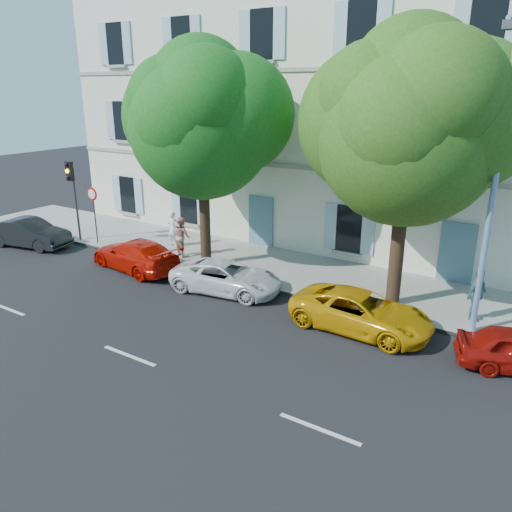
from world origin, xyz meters
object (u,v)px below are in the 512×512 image
Objects in this scene: traffic_light at (72,184)px; pedestrian_a at (173,229)px; street_lamp at (496,172)px; car_white_coupe at (227,277)px; tree_left at (202,127)px; car_dark_sedan at (29,233)px; car_yellow_supercar at (361,312)px; pedestrian_b at (182,236)px; car_red_coupe at (136,255)px; road_sign at (93,203)px; tree_right at (408,135)px; pedestrian_c at (477,295)px.

traffic_light is 2.31× the size of pedestrian_a.
car_white_coupe is at bearing -172.57° from street_lamp.
tree_left is at bearing 154.24° from pedestrian_a.
car_dark_sedan is 16.64m from car_yellow_supercar.
street_lamp is at bearing -91.67° from car_white_coupe.
pedestrian_b is (5.87, 0.97, -1.90)m from traffic_light.
car_red_coupe is (6.62, 0.46, -0.03)m from car_dark_sedan.
car_dark_sedan is 2.46× the size of pedestrian_a.
road_sign is (-14.03, 1.54, 1.48)m from car_yellow_supercar.
road_sign is at bearing -176.17° from tree_left.
car_white_coupe is (4.63, 0.09, -0.06)m from car_red_coupe.
tree_right is 5.54m from pedestrian_c.
car_red_coupe is 0.51× the size of street_lamp.
tree_left reaches higher than car_red_coupe.
pedestrian_a is (3.46, 1.63, -1.12)m from road_sign.
pedestrian_b is (-1.62, 0.36, -4.78)m from tree_left.
traffic_light is at bearing 74.59° from car_white_coupe.
pedestrian_c is at bearing -158.51° from pedestrian_b.
car_dark_sedan is at bearing 26.67° from pedestrian_a.
car_dark_sedan is at bearing -145.10° from road_sign.
pedestrian_b reaches higher than car_white_coupe.
car_yellow_supercar is at bearing -6.25° from road_sign.
street_lamp reaches higher than car_dark_sedan.
traffic_light is (-7.49, -0.61, -2.88)m from tree_left.
street_lamp is (2.76, -0.86, -0.79)m from tree_right.
tree_right is at bearing 2.76° from road_sign.
car_white_coupe is 8.60m from pedestrian_c.
car_dark_sedan reaches higher than car_white_coupe.
road_sign reaches higher than pedestrian_a.
car_yellow_supercar is 5.73m from tree_right.
tree_right reaches higher than car_yellow_supercar.
road_sign is (2.61, 1.82, 1.43)m from car_dark_sedan.
car_yellow_supercar is 9.48m from tree_left.
car_yellow_supercar is 2.57× the size of pedestrian_c.
tree_right is 11.97m from pedestrian_a.
pedestrian_c is at bearing 2.91° from road_sign.
tree_right reaches higher than street_lamp.
traffic_light is (-15.18, 1.35, 2.32)m from car_yellow_supercar.
tree_left is at bearing -178.08° from tree_right.
pedestrian_a is (-10.87, 0.94, -4.91)m from tree_right.
tree_right is 10.76m from pedestrian_b.
car_red_coupe is 10.03m from car_yellow_supercar.
tree_left is 8.00m from tree_right.
car_red_coupe is 1.00× the size of car_yellow_supercar.
tree_right is (7.99, 0.27, 0.08)m from tree_left.
tree_right is 5.36× the size of pedestrian_a.
tree_right reaches higher than pedestrian_c.
car_yellow_supercar is at bearing -100.50° from car_dark_sedan.
road_sign reaches higher than pedestrian_b.
traffic_light is at bearing -53.35° from car_dark_sedan.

